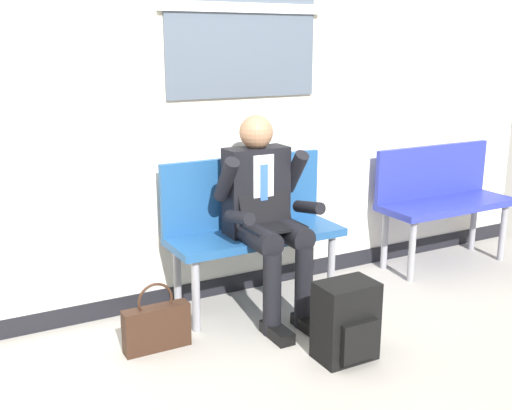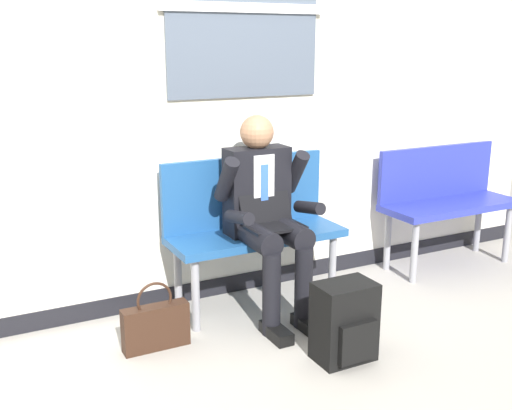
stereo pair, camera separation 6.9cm
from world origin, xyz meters
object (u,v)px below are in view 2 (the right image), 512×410
object	(u,v)px
bench_with_person	(251,220)
backpack	(345,323)
bench_empty	(445,195)
handbag	(156,325)
person_seated	(266,212)

from	to	relation	value
bench_with_person	backpack	bearing A→B (deg)	-83.80
bench_empty	handbag	bearing A→B (deg)	-172.41
bench_empty	backpack	world-z (taller)	bench_empty
bench_empty	person_seated	size ratio (longest dim) A/B	0.88
bench_with_person	bench_empty	bearing A→B (deg)	-0.20
person_seated	handbag	size ratio (longest dim) A/B	3.14
backpack	handbag	size ratio (longest dim) A/B	1.10
handbag	bench_empty	bearing A→B (deg)	7.59
bench_empty	backpack	size ratio (longest dim) A/B	2.50
bench_with_person	backpack	xyz separation A→B (m)	(0.10, -0.92, -0.35)
bench_with_person	person_seated	distance (m)	0.23
bench_with_person	bench_empty	world-z (taller)	bench_with_person
bench_with_person	person_seated	size ratio (longest dim) A/B	0.90
handbag	backpack	bearing A→B (deg)	-34.06
backpack	bench_with_person	bearing A→B (deg)	96.20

